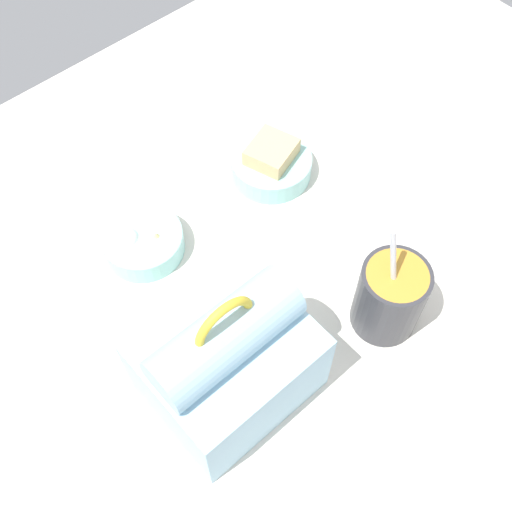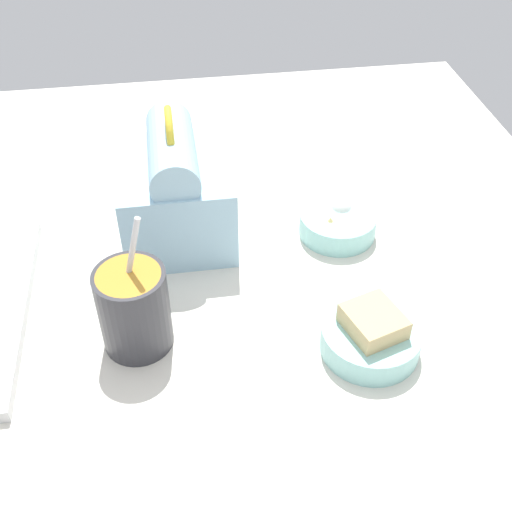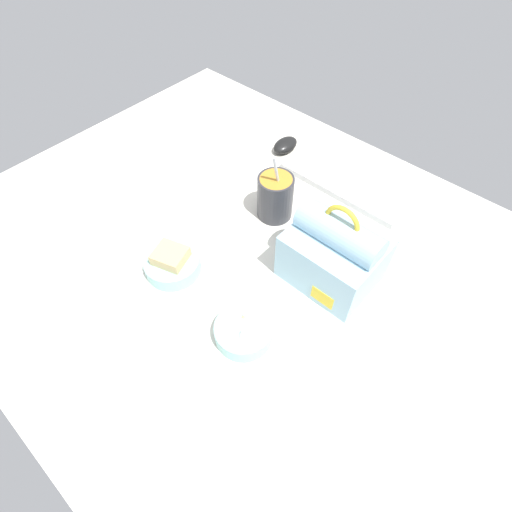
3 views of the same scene
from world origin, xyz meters
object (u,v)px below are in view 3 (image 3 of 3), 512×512
object	(u,v)px
lunch_bag	(334,253)
bento_bowl_sandwich	(172,263)
computer_mouse	(285,145)
soup_cup	(275,196)
bento_bowl_snacks	(244,331)
keyboard	(344,183)

from	to	relation	value
lunch_bag	bento_bowl_sandwich	bearing A→B (deg)	-140.80
computer_mouse	bento_bowl_sandwich	bearing A→B (deg)	-80.12
lunch_bag	computer_mouse	distance (cm)	46.09
lunch_bag	computer_mouse	bearing A→B (deg)	141.58
soup_cup	bento_bowl_snacks	xyz separation A→B (cm)	(17.36, -30.02, -3.97)
lunch_bag	bento_bowl_snacks	distance (cm)	24.61
bento_bowl_snacks	computer_mouse	bearing A→B (deg)	121.43
bento_bowl_snacks	computer_mouse	distance (cm)	60.93
bento_bowl_snacks	keyboard	bearing A→B (deg)	101.30
keyboard	computer_mouse	distance (cm)	21.81
bento_bowl_sandwich	computer_mouse	size ratio (longest dim) A/B	1.46
soup_cup	lunch_bag	bearing A→B (deg)	-16.73
lunch_bag	bento_bowl_snacks	size ratio (longest dim) A/B	1.82
keyboard	bento_bowl_snacks	xyz separation A→B (cm)	(10.04, -50.25, 0.95)
keyboard	computer_mouse	bearing A→B (deg)	175.42
soup_cup	bento_bowl_sandwich	distance (cm)	29.24
keyboard	bento_bowl_snacks	world-z (taller)	bento_bowl_snacks
bento_bowl_sandwich	bento_bowl_snacks	distance (cm)	23.04
keyboard	lunch_bag	distance (cm)	30.87
soup_cup	computer_mouse	world-z (taller)	soup_cup
keyboard	bento_bowl_snacks	distance (cm)	51.25
keyboard	bento_bowl_sandwich	xyz separation A→B (cm)	(-12.94, -48.69, 1.32)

